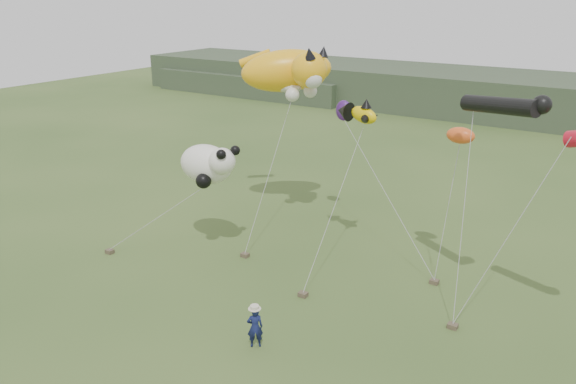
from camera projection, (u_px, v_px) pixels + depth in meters
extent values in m
plane|color=#385123|center=(247.00, 336.00, 20.26)|extent=(120.00, 120.00, 0.00)
cube|color=#2D3D28|center=(522.00, 97.00, 55.11)|extent=(90.00, 12.00, 4.00)
cube|color=#2D3D28|center=(258.00, 83.00, 68.40)|extent=(25.00, 8.00, 2.50)
imported|color=#121947|center=(255.00, 327.00, 19.46)|extent=(0.66, 0.64, 1.53)
cube|color=brown|center=(245.00, 255.00, 26.31)|extent=(0.36, 0.29, 0.19)
cube|color=brown|center=(303.00, 294.00, 22.89)|extent=(0.36, 0.29, 0.19)
cube|color=brown|center=(453.00, 326.00, 20.73)|extent=(0.36, 0.29, 0.19)
cube|color=brown|center=(110.00, 251.00, 26.68)|extent=(0.36, 0.29, 0.19)
cube|color=brown|center=(434.00, 282.00, 23.88)|extent=(0.36, 0.29, 0.19)
ellipsoid|color=#FCAF14|center=(286.00, 71.00, 28.58)|extent=(5.06, 4.63, 2.45)
sphere|color=#FCAF14|center=(309.00, 70.00, 26.73)|extent=(1.74, 1.74, 1.74)
cone|color=black|center=(309.00, 53.00, 25.92)|extent=(0.54, 0.66, 0.65)
cone|color=black|center=(323.00, 52.00, 26.58)|extent=(0.54, 0.62, 0.62)
sphere|color=silver|center=(313.00, 79.00, 26.43)|extent=(0.87, 0.87, 0.87)
ellipsoid|color=silver|center=(287.00, 87.00, 28.51)|extent=(1.70, 0.85, 0.53)
sphere|color=silver|center=(292.00, 95.00, 26.96)|extent=(0.68, 0.68, 0.68)
sphere|color=silver|center=(310.00, 91.00, 27.93)|extent=(0.68, 0.68, 0.68)
cylinder|color=#FCAF14|center=(255.00, 59.00, 30.35)|extent=(1.80, 1.32, 1.05)
ellipsoid|color=#DDB806|center=(364.00, 115.00, 24.12)|extent=(1.50, 0.85, 0.90)
cone|color=black|center=(344.00, 111.00, 24.92)|extent=(0.82, 0.97, 0.85)
cone|color=black|center=(366.00, 103.00, 23.90)|extent=(0.47, 0.47, 0.38)
cone|color=black|center=(365.00, 120.00, 23.64)|extent=(0.50, 0.53, 0.38)
cone|color=black|center=(374.00, 116.00, 24.38)|extent=(0.50, 0.53, 0.38)
cylinder|color=black|center=(499.00, 105.00, 19.90)|extent=(3.15, 2.23, 0.94)
sphere|color=black|center=(542.00, 105.00, 18.63)|extent=(0.65, 0.65, 0.65)
ellipsoid|color=white|center=(206.00, 164.00, 25.87)|extent=(2.72, 1.81, 1.81)
sphere|color=white|center=(222.00, 161.00, 24.88)|extent=(1.21, 1.21, 1.21)
sphere|color=black|center=(221.00, 154.00, 24.25)|extent=(0.44, 0.44, 0.44)
sphere|color=black|center=(235.00, 150.00, 24.88)|extent=(0.44, 0.44, 0.44)
sphere|color=black|center=(203.00, 181.00, 25.15)|extent=(0.71, 0.71, 0.71)
sphere|color=black|center=(198.00, 168.00, 26.66)|extent=(0.71, 0.71, 0.71)
ellipsoid|color=#E2551F|center=(461.00, 135.00, 23.15)|extent=(1.18, 0.69, 0.69)
ellipsoid|color=#44196F|center=(344.00, 111.00, 28.30)|extent=(0.85, 0.57, 1.04)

